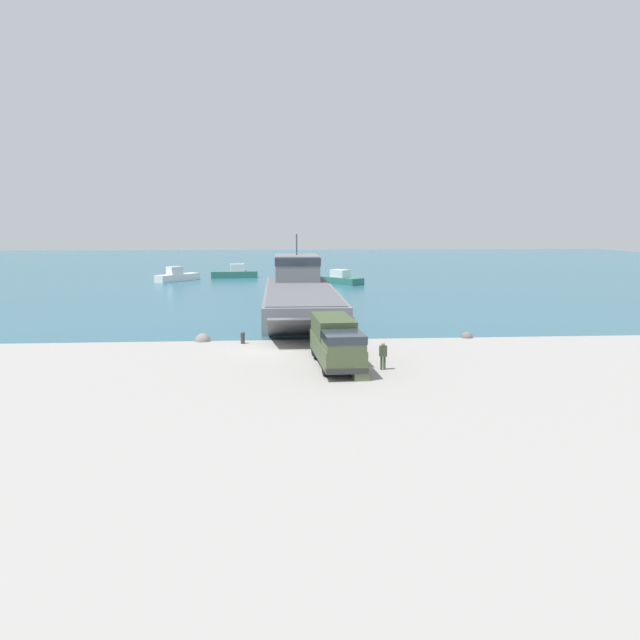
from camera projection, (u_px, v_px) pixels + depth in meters
name	position (u px, v px, depth m)	size (l,w,h in m)	color
ground_plane	(272.00, 351.00, 42.29)	(240.00, 240.00, 0.00)	gray
water_surface	(273.00, 265.00, 135.10)	(240.00, 180.00, 0.01)	#285B70
landing_craft	(299.00, 290.00, 64.66)	(7.18, 35.16, 7.50)	slate
military_truck	(336.00, 341.00, 37.69)	(2.74, 8.32, 2.80)	#475638
soldier_on_ramp	(383.00, 354.00, 36.67)	(0.44, 0.25, 1.66)	#3D4C33
moored_boat_a	(177.00, 276.00, 96.00)	(6.36, 7.09, 2.28)	white
moored_boat_b	(338.00, 279.00, 92.00)	(7.38, 8.46, 2.09)	#2D7060
moored_boat_c	(235.00, 273.00, 102.29)	(7.70, 3.21, 2.27)	#2D7060
mooring_bollard	(243.00, 337.00, 44.92)	(0.34, 0.34, 0.87)	#333338
cargo_crate	(360.00, 372.00, 34.41)	(0.81, 0.97, 0.81)	#566042
shoreline_rock_a	(203.00, 341.00, 45.94)	(1.16, 1.16, 1.16)	gray
shoreline_rock_b	(467.00, 338.00, 47.37)	(0.91, 0.91, 0.91)	#66605B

